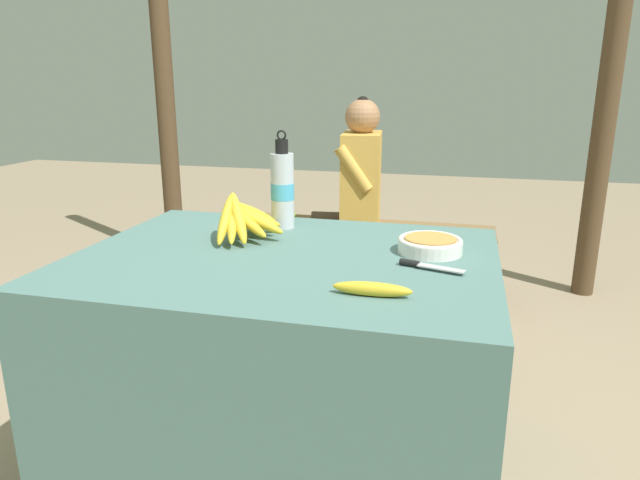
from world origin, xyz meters
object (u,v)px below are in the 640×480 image
at_px(banana_bunch_green, 282,210).
at_px(wooden_bench, 350,237).
at_px(support_post_far, 610,77).
at_px(seated_vendor, 353,188).
at_px(knife, 422,265).
at_px(banana_bunch_ripe, 244,217).
at_px(support_post_near, 164,77).
at_px(loose_banana_front, 372,289).
at_px(serving_bowl, 430,244).
at_px(water_bottle, 282,189).

bearing_deg(banana_bunch_green, wooden_bench, 0.29).
relative_size(wooden_bench, support_post_far, 0.64).
bearing_deg(seated_vendor, knife, 101.89).
distance_m(banana_bunch_green, support_post_far, 1.93).
distance_m(knife, support_post_far, 2.17).
relative_size(banana_bunch_ripe, support_post_near, 0.15).
bearing_deg(support_post_far, support_post_near, 180.00).
bearing_deg(banana_bunch_ripe, banana_bunch_green, 102.90).
relative_size(banana_bunch_green, support_post_far, 0.12).
height_order(banana_bunch_ripe, loose_banana_front, banana_bunch_ripe).
bearing_deg(wooden_bench, banana_bunch_green, -179.71).
distance_m(banana_bunch_ripe, serving_bowl, 0.61).
relative_size(serving_bowl, water_bottle, 0.57).
xyz_separation_m(wooden_bench, support_post_near, (-1.33, 0.44, 0.87)).
bearing_deg(water_bottle, knife, -33.31).
distance_m(loose_banana_front, knife, 0.26).
height_order(water_bottle, seated_vendor, seated_vendor).
relative_size(water_bottle, wooden_bench, 0.22).
relative_size(banana_bunch_ripe, loose_banana_front, 1.84).
bearing_deg(knife, support_post_far, 82.90).
height_order(loose_banana_front, knife, loose_banana_front).
distance_m(seated_vendor, support_post_far, 1.51).
relative_size(banana_bunch_ripe, support_post_far, 0.15).
bearing_deg(banana_bunch_green, loose_banana_front, -65.33).
bearing_deg(banana_bunch_green, serving_bowl, -55.76).
distance_m(knife, wooden_bench, 1.62).
xyz_separation_m(loose_banana_front, support_post_near, (-1.73, 2.18, 0.50)).
relative_size(loose_banana_front, support_post_far, 0.08).
bearing_deg(seated_vendor, loose_banana_front, 96.23).
distance_m(wooden_bench, support_post_far, 1.65).
relative_size(knife, support_post_far, 0.08).
bearing_deg(loose_banana_front, water_bottle, 125.54).
relative_size(serving_bowl, wooden_bench, 0.12).
bearing_deg(water_bottle, serving_bowl, -18.99).
bearing_deg(seated_vendor, banana_bunch_ripe, 78.44).
height_order(serving_bowl, support_post_far, support_post_far).
height_order(serving_bowl, banana_bunch_green, serving_bowl).
bearing_deg(loose_banana_front, banana_bunch_ripe, 139.70).
relative_size(loose_banana_front, wooden_bench, 0.13).
bearing_deg(wooden_bench, support_post_far, 18.23).
relative_size(banana_bunch_ripe, wooden_bench, 0.23).
xyz_separation_m(banana_bunch_green, support_post_near, (-0.93, 0.44, 0.73)).
bearing_deg(banana_bunch_ripe, wooden_bench, 85.78).
relative_size(water_bottle, support_post_near, 0.14).
height_order(knife, seated_vendor, seated_vendor).
distance_m(loose_banana_front, banana_bunch_green, 1.93).
height_order(banana_bunch_ripe, knife, banana_bunch_ripe).
bearing_deg(support_post_near, loose_banana_front, -51.54).
relative_size(seated_vendor, banana_bunch_green, 3.88).
xyz_separation_m(support_post_near, support_post_far, (2.66, 0.00, 0.00)).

